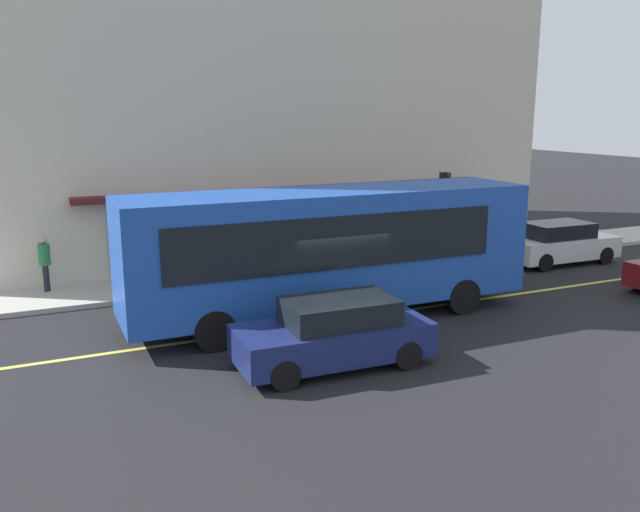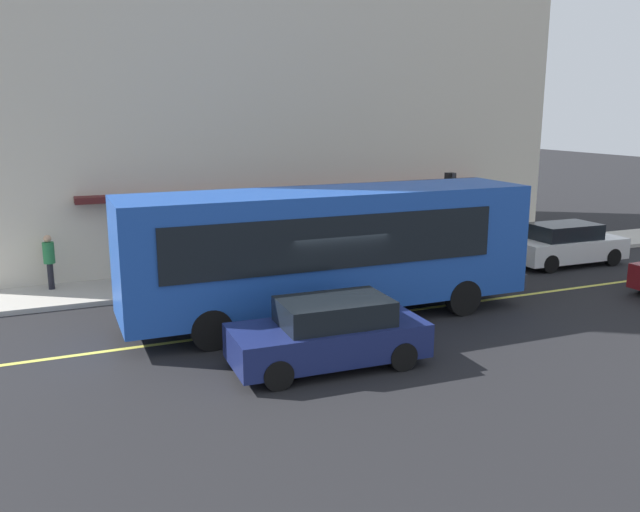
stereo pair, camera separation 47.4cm
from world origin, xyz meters
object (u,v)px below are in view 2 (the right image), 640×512
(bus, at_px, (331,247))
(car_navy, at_px, (329,334))
(traffic_light, at_px, (450,196))
(car_white, at_px, (566,245))
(pedestrian_mid_block, at_px, (496,224))
(pedestrian_waiting, at_px, (49,257))
(pedestrian_by_curb, at_px, (165,253))

(bus, distance_m, car_navy, 3.62)
(traffic_light, relative_size, car_white, 0.74)
(bus, xyz_separation_m, pedestrian_mid_block, (9.51, 5.25, -0.87))
(pedestrian_waiting, bearing_deg, traffic_light, -6.06)
(bus, height_order, pedestrian_mid_block, bus)
(car_white, height_order, pedestrian_waiting, pedestrian_waiting)
(traffic_light, bearing_deg, car_navy, -137.64)
(bus, xyz_separation_m, traffic_light, (6.52, 4.14, 0.55))
(pedestrian_waiting, relative_size, pedestrian_mid_block, 1.05)
(traffic_light, distance_m, pedestrian_waiting, 13.59)
(traffic_light, height_order, pedestrian_by_curb, traffic_light)
(car_navy, distance_m, pedestrian_mid_block, 13.75)
(traffic_light, distance_m, pedestrian_mid_block, 3.49)
(bus, distance_m, traffic_light, 7.74)
(traffic_light, distance_m, car_navy, 10.88)
(bus, xyz_separation_m, pedestrian_waiting, (-6.93, 5.57, -0.82))
(pedestrian_waiting, bearing_deg, car_white, -10.12)
(car_navy, height_order, pedestrian_waiting, pedestrian_waiting)
(traffic_light, height_order, car_navy, traffic_light)
(bus, relative_size, car_navy, 2.56)
(pedestrian_waiting, distance_m, pedestrian_mid_block, 16.44)
(bus, xyz_separation_m, car_white, (10.47, 2.46, -1.24))
(car_white, distance_m, pedestrian_mid_block, 2.97)
(pedestrian_mid_block, bearing_deg, pedestrian_waiting, 178.91)
(car_navy, xyz_separation_m, pedestrian_mid_block, (10.92, 8.35, 0.37))
(bus, relative_size, pedestrian_mid_block, 6.91)
(car_white, height_order, car_navy, same)
(car_white, distance_m, car_navy, 13.12)
(car_navy, bearing_deg, traffic_light, 42.36)
(car_navy, xyz_separation_m, pedestrian_by_curb, (-2.11, 8.17, 0.36))
(pedestrian_by_curb, bearing_deg, bus, -55.25)
(car_navy, distance_m, pedestrian_by_curb, 8.45)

